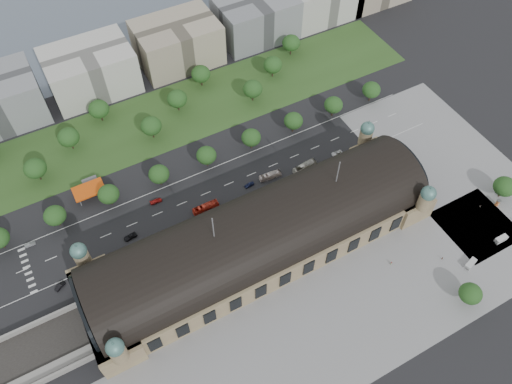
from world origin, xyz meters
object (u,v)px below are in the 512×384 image
bus_west (206,207)px  parked_car_2 (118,264)px  traffic_car_3 (156,201)px  parked_car_0 (60,286)px  bus_east (305,167)px  pedestrian_4 (469,298)px  advertising_column (498,203)px  van_east (500,239)px  traffic_car_6 (337,153)px  petrol_station (90,186)px  parked_car_4 (137,253)px  van_south (470,264)px  pedestrian_0 (391,263)px  bus_mid (270,176)px  parked_car_3 (170,242)px  pedestrian_1 (442,258)px  parked_car_5 (179,230)px  pedestrian_2 (480,206)px  parked_car_1 (113,259)px  traffic_car_1 (30,244)px  parked_car_6 (200,229)px  traffic_car_4 (249,185)px  traffic_car_2 (130,237)px

bus_west → parked_car_2: bearing=100.6°
traffic_car_3 → parked_car_0: bearing=114.3°
bus_east → pedestrian_4: size_ratio=6.85×
advertising_column → van_east: bearing=-130.8°
bus_west → traffic_car_6: bearing=-90.1°
petrol_station → parked_car_4: bearing=-81.0°
traffic_car_6 → van_south: 79.19m
bus_east → pedestrian_0: bearing=178.2°
bus_mid → advertising_column: 104.04m
parked_car_3 → parked_car_4: 14.40m
traffic_car_6 → pedestrian_1: (5.68, -70.16, 0.10)m
traffic_car_3 → bus_east: bearing=-101.3°
van_south → parked_car_5: bearing=127.8°
van_south → pedestrian_1: 11.17m
parked_car_4 → bus_mid: size_ratio=0.42×
bus_west → advertising_column: advertising_column is taller
bus_east → pedestrian_2: bearing=-140.4°
traffic_car_6 → parked_car_5: traffic_car_6 is taller
parked_car_1 → van_east: van_east is taller
parked_car_2 → parked_car_5: parked_car_5 is taller
parked_car_4 → pedestrian_1: (111.83, -63.61, 0.13)m
advertising_column → parked_car_3: bearing=159.3°
petrol_station → pedestrian_4: bearing=-47.3°
traffic_car_1 → pedestrian_4: 183.38m
traffic_car_1 → pedestrian_1: (150.73, -89.75, 0.14)m
traffic_car_3 → van_east: van_east is taller
pedestrian_0 → traffic_car_1: bearing=157.9°
traffic_car_6 → traffic_car_1: bearing=-91.2°
parked_car_3 → advertising_column: 147.90m
parked_car_6 → pedestrian_0: (63.25, -53.64, 0.22)m
parked_car_4 → traffic_car_4: bearing=71.3°
traffic_car_1 → parked_car_3: (53.21, -27.68, -0.08)m
parked_car_4 → advertising_column: size_ratio=1.27×
petrol_station → parked_car_0: 49.68m
traffic_car_3 → pedestrian_1: pedestrian_1 is taller
petrol_station → traffic_car_3: petrol_station is taller
van_east → pedestrian_1: 28.54m
bus_mid → van_east: bearing=-133.3°
traffic_car_4 → pedestrian_2: bearing=50.4°
parked_car_5 → van_east: bearing=28.6°
traffic_car_4 → advertising_column: 113.25m
traffic_car_2 → pedestrian_2: (144.97, -60.30, 0.02)m
traffic_car_6 → parked_car_6: (-77.91, -8.15, -0.04)m
parked_car_1 → parked_car_6: size_ratio=1.10×
traffic_car_2 → traffic_car_3: size_ratio=1.04×
traffic_car_6 → parked_car_6: traffic_car_6 is taller
traffic_car_1 → parked_car_0: bearing=-167.5°
parked_car_1 → parked_car_6: (38.15, -4.00, -0.04)m
advertising_column → parked_car_4: bearing=160.6°
traffic_car_2 → parked_car_5: bearing=64.4°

